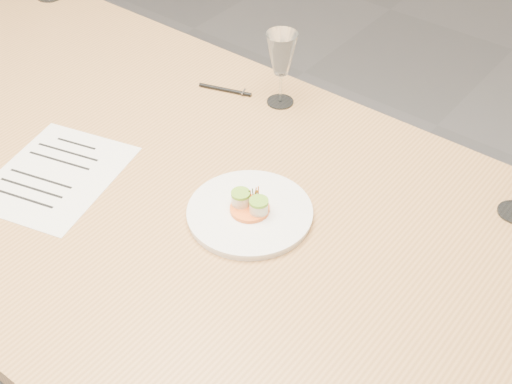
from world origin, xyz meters
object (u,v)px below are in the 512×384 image
Objects in this scene: dinner_plate at (250,212)px; ballpoint_pen at (225,90)px; recipe_sheet at (56,175)px; dining_table at (158,202)px; wine_glass_1 at (281,56)px.

dinner_plate is 0.45m from ballpoint_pen.
dinner_plate is 0.70× the size of recipe_sheet.
dinner_plate is (0.23, 0.03, 0.08)m from dining_table.
wine_glass_1 is at bearing 52.83° from recipe_sheet.
ballpoint_pen is (-0.33, 0.32, -0.01)m from dinner_plate.
ballpoint_pen is (0.08, 0.47, 0.00)m from recipe_sheet.
dining_table is 6.70× the size of recipe_sheet.
recipe_sheet is at bearing -117.43° from ballpoint_pen.
wine_glass_1 is (0.04, 0.39, 0.20)m from dining_table.
recipe_sheet is 1.95× the size of wine_glass_1.
dining_table is 0.44m from wine_glass_1.
dining_table is 13.07× the size of wine_glass_1.
ballpoint_pen reaches higher than dining_table.
wine_glass_1 is (0.13, 0.04, 0.12)m from ballpoint_pen.
dinner_plate is 1.36× the size of wine_glass_1.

